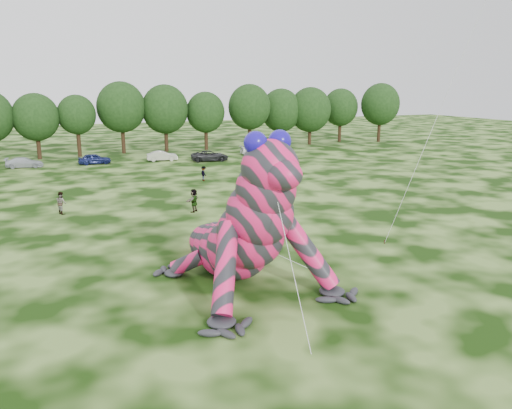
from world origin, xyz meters
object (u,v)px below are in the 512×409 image
object	(u,v)px
tree_16	(340,115)
tree_11	(165,118)
car_4	(94,159)
car_3	(24,163)
tree_9	(78,126)
tree_17	(380,113)
tree_8	(37,126)
tree_10	(122,118)
tree_14	(281,117)
tree_13	(250,116)
spectator_1	(61,203)
car_7	(256,150)
tree_12	(206,121)
tree_15	(310,116)
car_6	(210,156)
spectator_2	(204,174)
spectator_3	(261,172)
inflatable_gecko	(227,202)
car_5	(162,156)
spectator_5	(194,200)

from	to	relation	value
tree_16	tree_11	bearing A→B (deg)	-177.87
car_4	car_3	bearing A→B (deg)	85.26
tree_9	tree_17	bearing A→B (deg)	-0.77
tree_8	tree_10	size ratio (longest dim) A/B	0.85
tree_10	tree_14	size ratio (longest dim) A/B	1.12
tree_9	tree_17	distance (m)	50.89
tree_14	tree_17	bearing A→B (deg)	-6.36
tree_13	spectator_1	distance (m)	44.88
tree_11	tree_16	distance (m)	31.69
tree_16	car_7	distance (m)	23.00
car_7	tree_8	bearing A→B (deg)	81.03
tree_12	tree_15	bearing A→B (deg)	0.10
tree_12	car_4	world-z (taller)	tree_12
car_7	spectator_1	size ratio (longest dim) A/B	2.64
tree_16	tree_8	bearing A→B (deg)	-177.25
car_6	spectator_2	distance (m)	14.24
tree_12	spectator_3	size ratio (longest dim) A/B	5.28
tree_11	inflatable_gecko	bearing A→B (deg)	-99.29
tree_9	car_5	world-z (taller)	tree_9
tree_15	tree_10	bearing A→B (deg)	178.51
tree_10	tree_12	size ratio (longest dim) A/B	1.17
car_7	spectator_1	distance (m)	37.76
tree_13	tree_14	distance (m)	6.54
tree_12	spectator_5	size ratio (longest dim) A/B	4.76
tree_14	spectator_5	xyz separation A→B (m)	(-26.09, -38.46, -3.76)
car_5	tree_16	bearing A→B (deg)	-65.46
car_4	tree_10	bearing A→B (deg)	-29.41
spectator_1	spectator_5	world-z (taller)	spectator_5
tree_10	tree_16	world-z (taller)	tree_10
tree_17	spectator_2	xyz separation A→B (m)	(-39.96, -23.91, -4.36)
spectator_1	tree_9	bearing A→B (deg)	-29.80
tree_13	tree_15	xyz separation A→B (m)	(11.34, 0.64, -0.25)
car_4	spectator_3	xyz separation A→B (m)	(15.58, -18.13, 0.16)
tree_11	car_3	world-z (taller)	tree_11
tree_10	spectator_2	distance (m)	26.60
car_5	tree_8	bearing A→B (deg)	68.74
tree_10	spectator_5	distance (m)	38.56
tree_13	tree_17	xyz separation A→B (m)	(24.82, -0.46, 0.08)
tree_15	spectator_3	bearing A→B (deg)	-127.58
inflatable_gecko	tree_17	distance (m)	68.63
car_7	car_5	bearing A→B (deg)	98.61
car_3	car_5	size ratio (longest dim) A/B	1.07
spectator_3	inflatable_gecko	bearing A→B (deg)	17.45
tree_8	tree_13	world-z (taller)	tree_13
spectator_2	spectator_5	size ratio (longest dim) A/B	0.84
tree_8	tree_17	distance (m)	56.17
tree_13	tree_15	distance (m)	11.36
car_4	spectator_3	distance (m)	23.91
tree_8	tree_17	bearing A→B (deg)	-0.33
spectator_1	spectator_5	xyz separation A→B (m)	(9.87, -3.42, 0.04)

